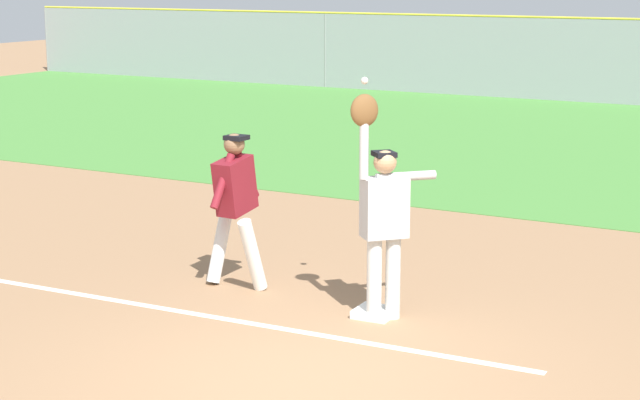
% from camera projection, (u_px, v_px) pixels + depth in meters
% --- Properties ---
extents(ground_plane, '(69.42, 69.42, 0.00)m').
position_uv_depth(ground_plane, '(303.00, 380.00, 9.13)').
color(ground_plane, '#936D4C').
extents(chalk_foul_line, '(12.00, 0.50, 0.01)m').
position_uv_depth(chalk_foul_line, '(18.00, 284.00, 11.92)').
color(chalk_foul_line, white).
rests_on(chalk_foul_line, ground_plane).
extents(first_base, '(0.39, 0.39, 0.08)m').
position_uv_depth(first_base, '(375.00, 312.00, 10.80)').
color(first_base, white).
rests_on(first_base, ground_plane).
extents(fielder, '(0.70, 0.72, 2.28)m').
position_uv_depth(fielder, '(383.00, 210.00, 10.49)').
color(fielder, silver).
rests_on(fielder, ground_plane).
extents(runner, '(0.72, 0.84, 1.72)m').
position_uv_depth(runner, '(235.00, 199.00, 11.60)').
color(runner, white).
rests_on(runner, ground_plane).
extents(baseball, '(0.07, 0.07, 0.07)m').
position_uv_depth(baseball, '(365.00, 81.00, 10.54)').
color(baseball, white).
extents(parked_car_silver, '(4.55, 2.42, 1.25)m').
position_uv_depth(parked_car_silver, '(475.00, 60.00, 33.72)').
color(parked_car_silver, '#B7B7BC').
rests_on(parked_car_silver, ground_plane).
extents(parked_car_tan, '(4.46, 2.23, 1.25)m').
position_uv_depth(parked_car_tan, '(628.00, 67.00, 31.21)').
color(parked_car_tan, tan).
rests_on(parked_car_tan, ground_plane).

